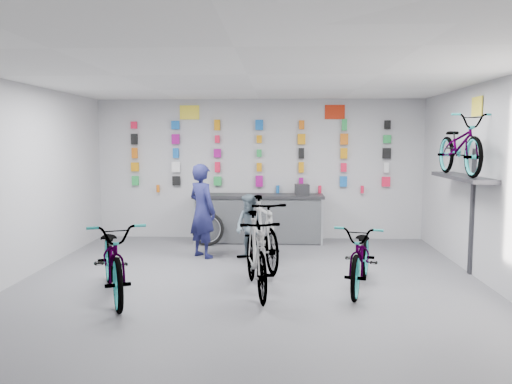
{
  "coord_description": "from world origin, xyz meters",
  "views": [
    {
      "loc": [
        0.43,
        -6.75,
        2.14
      ],
      "look_at": [
        0.05,
        1.4,
        1.28
      ],
      "focal_mm": 35.0,
      "sensor_mm": 36.0,
      "label": 1
    }
  ],
  "objects_px": {
    "counter": "(258,219)",
    "bike_right": "(362,255)",
    "clerk": "(202,211)",
    "bike_service": "(263,232)",
    "bike_left": "(114,258)",
    "bike_center": "(256,254)",
    "customer": "(250,228)"
  },
  "relations": [
    {
      "from": "counter",
      "to": "bike_right",
      "type": "bearing_deg",
      "value": -63.27
    },
    {
      "from": "clerk",
      "to": "bike_service",
      "type": "bearing_deg",
      "value": -167.9
    },
    {
      "from": "bike_left",
      "to": "bike_right",
      "type": "xyz_separation_m",
      "value": [
        3.43,
        0.53,
        -0.05
      ]
    },
    {
      "from": "bike_center",
      "to": "bike_service",
      "type": "xyz_separation_m",
      "value": [
        0.05,
        1.45,
        0.03
      ]
    },
    {
      "from": "bike_left",
      "to": "customer",
      "type": "distance_m",
      "value": 2.75
    },
    {
      "from": "clerk",
      "to": "counter",
      "type": "bearing_deg",
      "value": -83.12
    },
    {
      "from": "bike_center",
      "to": "bike_right",
      "type": "xyz_separation_m",
      "value": [
        1.51,
        0.26,
        -0.07
      ]
    },
    {
      "from": "bike_right",
      "to": "bike_service",
      "type": "xyz_separation_m",
      "value": [
        -1.45,
        1.19,
        0.1
      ]
    },
    {
      "from": "bike_service",
      "to": "bike_right",
      "type": "bearing_deg",
      "value": -54.29
    },
    {
      "from": "bike_service",
      "to": "customer",
      "type": "distance_m",
      "value": 0.49
    },
    {
      "from": "counter",
      "to": "bike_right",
      "type": "xyz_separation_m",
      "value": [
        1.62,
        -3.21,
        0.0
      ]
    },
    {
      "from": "counter",
      "to": "bike_service",
      "type": "xyz_separation_m",
      "value": [
        0.16,
        -2.03,
        0.1
      ]
    },
    {
      "from": "counter",
      "to": "clerk",
      "type": "distance_m",
      "value": 1.73
    },
    {
      "from": "customer",
      "to": "bike_service",
      "type": "bearing_deg",
      "value": -18.06
    },
    {
      "from": "bike_service",
      "to": "clerk",
      "type": "height_order",
      "value": "clerk"
    },
    {
      "from": "clerk",
      "to": "customer",
      "type": "bearing_deg",
      "value": -152.75
    },
    {
      "from": "clerk",
      "to": "customer",
      "type": "distance_m",
      "value": 0.94
    },
    {
      "from": "bike_left",
      "to": "clerk",
      "type": "distance_m",
      "value": 2.53
    },
    {
      "from": "bike_center",
      "to": "clerk",
      "type": "distance_m",
      "value": 2.37
    },
    {
      "from": "bike_center",
      "to": "bike_right",
      "type": "relative_size",
      "value": 1.0
    },
    {
      "from": "counter",
      "to": "customer",
      "type": "xyz_separation_m",
      "value": [
        -0.09,
        -1.61,
        0.1
      ]
    },
    {
      "from": "bike_center",
      "to": "bike_service",
      "type": "height_order",
      "value": "bike_service"
    },
    {
      "from": "bike_center",
      "to": "bike_right",
      "type": "height_order",
      "value": "bike_center"
    },
    {
      "from": "clerk",
      "to": "bike_right",
      "type": "bearing_deg",
      "value": -173.61
    },
    {
      "from": "counter",
      "to": "customer",
      "type": "height_order",
      "value": "customer"
    },
    {
      "from": "counter",
      "to": "customer",
      "type": "distance_m",
      "value": 1.62
    },
    {
      "from": "bike_center",
      "to": "customer",
      "type": "height_order",
      "value": "customer"
    },
    {
      "from": "bike_center",
      "to": "customer",
      "type": "distance_m",
      "value": 1.87
    },
    {
      "from": "counter",
      "to": "bike_center",
      "type": "distance_m",
      "value": 3.48
    },
    {
      "from": "counter",
      "to": "clerk",
      "type": "relative_size",
      "value": 1.58
    },
    {
      "from": "bike_service",
      "to": "customer",
      "type": "relative_size",
      "value": 1.66
    },
    {
      "from": "bike_left",
      "to": "clerk",
      "type": "height_order",
      "value": "clerk"
    }
  ]
}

